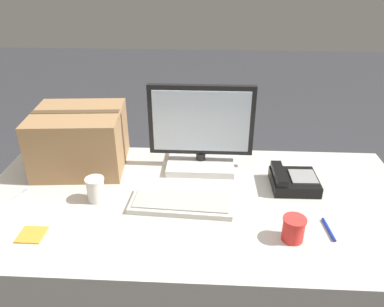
{
  "coord_description": "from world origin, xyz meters",
  "views": [
    {
      "loc": [
        0.06,
        -1.27,
        1.6
      ],
      "look_at": [
        -0.02,
        0.12,
        0.86
      ],
      "focal_mm": 35.0,
      "sensor_mm": 36.0,
      "label": 1
    }
  ],
  "objects": [
    {
      "name": "keyboard",
      "position": [
        -0.05,
        -0.05,
        0.73
      ],
      "size": [
        0.42,
        0.19,
        0.03
      ],
      "rotation": [
        0.0,
        0.0,
        -0.05
      ],
      "color": "beige",
      "rests_on": "office_desk"
    },
    {
      "name": "paper_cup_right",
      "position": [
        0.36,
        -0.23,
        0.76
      ],
      "size": [
        0.08,
        0.08,
        0.09
      ],
      "color": "red",
      "rests_on": "office_desk"
    },
    {
      "name": "office_desk",
      "position": [
        0.0,
        0.0,
        0.36
      ],
      "size": [
        1.8,
        0.9,
        0.71
      ],
      "color": "beige",
      "rests_on": "ground_plane"
    },
    {
      "name": "desk_phone",
      "position": [
        0.42,
        0.12,
        0.74
      ],
      "size": [
        0.2,
        0.19,
        0.08
      ],
      "rotation": [
        0.0,
        0.0,
        0.02
      ],
      "color": "black",
      "rests_on": "office_desk"
    },
    {
      "name": "sticky_note_pad",
      "position": [
        -0.57,
        -0.26,
        0.72
      ],
      "size": [
        0.09,
        0.09,
        0.01
      ],
      "color": "gold",
      "rests_on": "office_desk"
    },
    {
      "name": "spoon",
      "position": [
        -0.74,
        -0.01,
        0.72
      ],
      "size": [
        0.08,
        0.15,
        0.0
      ],
      "rotation": [
        0.0,
        0.0,
        1.14
      ],
      "color": "#B2B2B7",
      "rests_on": "office_desk"
    },
    {
      "name": "paper_cup_left",
      "position": [
        -0.4,
        -0.03,
        0.77
      ],
      "size": [
        0.08,
        0.08,
        0.1
      ],
      "color": "white",
      "rests_on": "office_desk"
    },
    {
      "name": "cardboard_box",
      "position": [
        -0.54,
        0.26,
        0.85
      ],
      "size": [
        0.42,
        0.39,
        0.27
      ],
      "rotation": [
        0.0,
        0.0,
        0.08
      ],
      "color": "#9E754C",
      "rests_on": "office_desk"
    },
    {
      "name": "monitor",
      "position": [
        0.02,
        0.28,
        0.87
      ],
      "size": [
        0.48,
        0.25,
        0.4
      ],
      "color": "white",
      "rests_on": "office_desk"
    },
    {
      "name": "pen_marker",
      "position": [
        0.5,
        -0.17,
        0.72
      ],
      "size": [
        0.02,
        0.12,
        0.01
      ],
      "rotation": [
        0.0,
        0.0,
        4.8
      ],
      "color": "#1933B2",
      "rests_on": "office_desk"
    }
  ]
}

